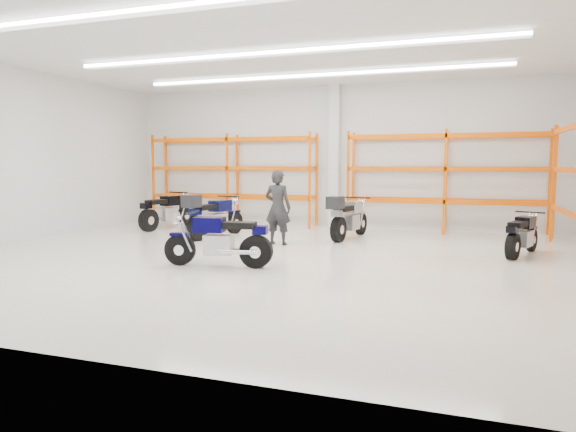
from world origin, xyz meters
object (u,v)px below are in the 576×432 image
(motorcycle_back_b, at_px, (212,217))
(motorcycle_back_c, at_px, (347,218))
(motorcycle_back_a, at_px, (165,212))
(standing_man, at_px, (278,208))
(motorcycle_back_d, at_px, (522,236))
(motorcycle_main, at_px, (222,241))
(structural_column, at_px, (334,157))

(motorcycle_back_b, height_order, motorcycle_back_c, motorcycle_back_b)
(motorcycle_back_a, bearing_deg, standing_man, -22.21)
(motorcycle_back_a, xyz_separation_m, motorcycle_back_d, (9.96, -1.58, -0.09))
(motorcycle_back_c, bearing_deg, motorcycle_back_d, -17.05)
(motorcycle_back_c, distance_m, motorcycle_back_d, 4.35)
(motorcycle_back_d, height_order, standing_man, standing_man)
(motorcycle_back_b, xyz_separation_m, motorcycle_back_c, (3.53, 0.99, -0.01))
(motorcycle_main, relative_size, standing_man, 1.17)
(structural_column, bearing_deg, motorcycle_main, -94.38)
(motorcycle_main, relative_size, motorcycle_back_d, 1.20)
(motorcycle_main, height_order, motorcycle_back_a, motorcycle_back_a)
(motorcycle_back_a, height_order, standing_man, standing_man)
(motorcycle_back_c, bearing_deg, motorcycle_main, -108.78)
(motorcycle_back_c, bearing_deg, standing_man, -134.41)
(motorcycle_main, bearing_deg, motorcycle_back_c, 71.22)
(motorcycle_back_d, bearing_deg, motorcycle_main, -150.68)
(motorcycle_main, height_order, motorcycle_back_b, motorcycle_back_b)
(motorcycle_back_c, height_order, structural_column, structural_column)
(motorcycle_back_d, relative_size, structural_column, 0.41)
(structural_column, bearing_deg, motorcycle_back_d, -36.58)
(motorcycle_back_b, relative_size, structural_column, 0.52)
(motorcycle_back_b, relative_size, standing_man, 1.27)
(standing_man, height_order, structural_column, structural_column)
(motorcycle_back_b, distance_m, motorcycle_back_d, 7.69)
(motorcycle_back_a, bearing_deg, motorcycle_main, -47.98)
(motorcycle_back_a, relative_size, structural_column, 0.51)
(motorcycle_back_c, distance_m, standing_man, 2.10)
(motorcycle_back_b, bearing_deg, motorcycle_main, -59.85)
(motorcycle_back_a, distance_m, structural_column, 5.59)
(motorcycle_main, xyz_separation_m, motorcycle_back_b, (-2.02, 3.47, 0.08))
(motorcycle_back_a, height_order, structural_column, structural_column)
(motorcycle_back_c, height_order, standing_man, standing_man)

